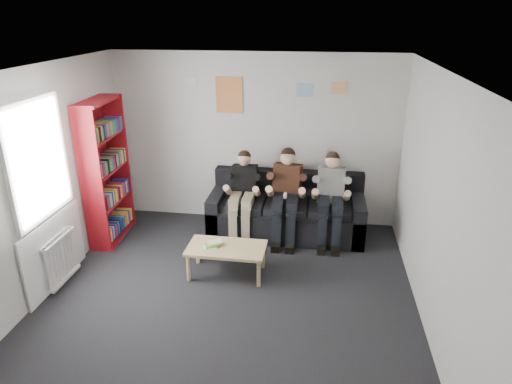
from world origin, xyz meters
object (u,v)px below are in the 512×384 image
Objects in this scene: coffee_table at (226,250)px; person_left at (243,195)px; bookshelf at (106,172)px; sofa at (287,213)px; person_middle at (286,196)px; person_right at (331,199)px.

coffee_table is 1.19m from person_left.
bookshelf is at bearing 157.33° from coffee_table.
sofa is 1.52m from coffee_table.
bookshelf is 1.53× the size of person_middle.
person_middle is (0.68, 1.15, 0.34)m from coffee_table.
person_middle is at bearing -177.46° from person_right.
person_middle is 1.02× the size of person_right.
bookshelf is 2.22m from coffee_table.
coffee_table is at bearing -26.19° from bookshelf.
bookshelf is (-2.62, -0.55, 0.73)m from sofa.
sofa is 0.77m from person_right.
person_middle is at bearing 59.32° from coffee_table.
person_middle reaches higher than sofa.
person_middle reaches higher than person_right.
person_right is at bearing -0.84° from person_left.
sofa is 1.70× the size of person_middle.
person_left is at bearing -171.95° from person_middle.
bookshelf is 2.09× the size of coffee_table.
bookshelf reaches higher than person_left.
bookshelf reaches higher than person_middle.
person_left reaches higher than sofa.
person_right is (1.34, 1.15, 0.32)m from coffee_table.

